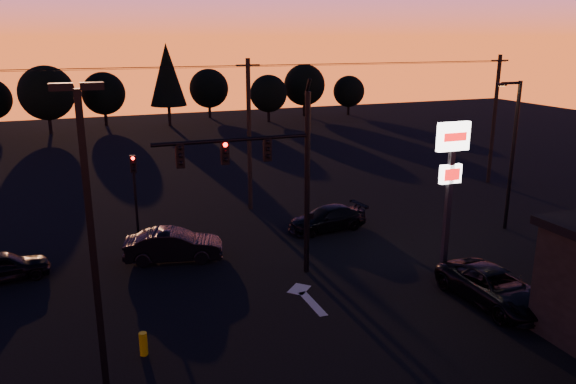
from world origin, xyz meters
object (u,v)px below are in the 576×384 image
at_px(parking_lot_light, 91,235).
at_px(car_left, 2,267).
at_px(car_right, 327,218).
at_px(pylon_sign, 451,167).
at_px(car_mid, 174,245).
at_px(bollard, 143,344).
at_px(suv_parked, 494,287).
at_px(streetlight, 512,149).
at_px(secondary_signal, 135,184).
at_px(traffic_signal_mast, 272,167).

height_order(parking_lot_light, car_left, parking_lot_light).
bearing_deg(car_right, parking_lot_light, -51.82).
height_order(pylon_sign, car_mid, pylon_sign).
relative_size(bollard, car_right, 0.18).
distance_m(pylon_sign, suv_parked, 5.20).
relative_size(parking_lot_light, suv_parked, 1.83).
bearing_deg(pylon_sign, streetlight, 30.08).
xyz_separation_m(secondary_signal, bollard, (-1.19, -11.86, -2.46)).
bearing_deg(car_right, traffic_signal_mast, -50.96).
distance_m(traffic_signal_mast, car_right, 8.08).
bearing_deg(bollard, traffic_signal_mast, 35.64).
height_order(traffic_signal_mast, suv_parked, traffic_signal_mast).
height_order(pylon_sign, streetlight, streetlight).
height_order(traffic_signal_mast, parking_lot_light, parking_lot_light).
xyz_separation_m(car_mid, car_right, (8.57, 1.36, -0.10)).
relative_size(secondary_signal, car_left, 1.14).
height_order(secondary_signal, streetlight, streetlight).
bearing_deg(streetlight, car_right, 160.05).
bearing_deg(parking_lot_light, car_left, 108.46).
height_order(traffic_signal_mast, car_right, traffic_signal_mast).
xyz_separation_m(secondary_signal, parking_lot_light, (-2.50, -14.49, 2.41)).
relative_size(secondary_signal, streetlight, 0.54).
bearing_deg(traffic_signal_mast, car_right, 44.81).
distance_m(bollard, car_left, 9.54).
relative_size(car_left, suv_parked, 0.76).
bearing_deg(secondary_signal, bollard, -95.75).
bearing_deg(parking_lot_light, secondary_signal, 80.21).
bearing_deg(bollard, secondary_signal, 84.25).
height_order(car_mid, car_right, car_mid).
relative_size(car_mid, suv_parked, 0.91).
height_order(secondary_signal, car_left, secondary_signal).
xyz_separation_m(parking_lot_light, suv_parked, (14.69, 1.47, -4.58)).
xyz_separation_m(parking_lot_light, car_right, (12.26, 11.82, -4.63)).
bearing_deg(car_right, pylon_sign, 11.24).
distance_m(secondary_signal, bollard, 12.17).
relative_size(traffic_signal_mast, pylon_sign, 1.26).
distance_m(traffic_signal_mast, streetlight, 14.10).
bearing_deg(suv_parked, car_mid, 137.99).
bearing_deg(secondary_signal, car_left, -148.90).
bearing_deg(parking_lot_light, pylon_sign, 17.23).
distance_m(secondary_signal, car_mid, 4.71).
bearing_deg(parking_lot_light, traffic_signal_mast, 43.37).
xyz_separation_m(parking_lot_light, car_left, (-3.61, 10.80, -4.62)).
xyz_separation_m(traffic_signal_mast, pylon_sign, (7.10, -2.49, -0.02)).
bearing_deg(traffic_signal_mast, pylon_sign, -19.36).
xyz_separation_m(bollard, suv_parked, (13.38, -1.15, 0.29)).
xyz_separation_m(secondary_signal, suv_parked, (12.19, -13.02, -2.17)).
xyz_separation_m(car_left, car_right, (15.87, 1.02, -0.01)).
height_order(secondary_signal, parking_lot_light, parking_lot_light).
distance_m(secondary_signal, pylon_sign, 15.75).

